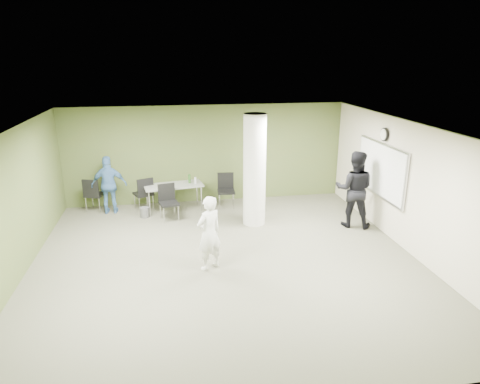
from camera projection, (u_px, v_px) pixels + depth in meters
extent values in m
plane|color=#4C4C3C|center=(226.00, 261.00, 8.96)|extent=(8.00, 8.00, 0.00)
plane|color=white|center=(225.00, 128.00, 8.10)|extent=(8.00, 8.00, 0.00)
cube|color=#505C2B|center=(207.00, 154.00, 12.28)|extent=(8.00, 2.80, 0.02)
cube|color=#505C2B|center=(11.00, 210.00, 7.89)|extent=(0.02, 8.00, 2.80)
cube|color=beige|center=(410.00, 188.00, 9.17)|extent=(0.02, 8.00, 2.80)
cylinder|color=silver|center=(255.00, 170.00, 10.56)|extent=(0.56, 0.56, 2.80)
cube|color=silver|center=(381.00, 170.00, 10.25)|extent=(0.04, 2.30, 1.30)
cube|color=white|center=(380.00, 170.00, 10.25)|extent=(0.02, 2.20, 1.20)
cylinder|color=black|center=(384.00, 134.00, 9.99)|extent=(0.05, 0.32, 0.32)
cylinder|color=white|center=(383.00, 134.00, 9.99)|extent=(0.02, 0.26, 0.26)
cube|color=gray|center=(174.00, 185.00, 11.66)|extent=(1.65, 0.92, 0.04)
cylinder|color=silver|center=(150.00, 204.00, 11.32)|extent=(0.04, 0.04, 0.70)
cylinder|color=silver|center=(201.00, 199.00, 11.74)|extent=(0.04, 0.04, 0.70)
cylinder|color=silver|center=(147.00, 198.00, 11.81)|extent=(0.04, 0.04, 0.70)
cylinder|color=silver|center=(197.00, 193.00, 12.24)|extent=(0.04, 0.04, 0.70)
cylinder|color=#26501A|center=(189.00, 179.00, 11.78)|extent=(0.07, 0.07, 0.25)
cylinder|color=#B2B2B7|center=(195.00, 180.00, 11.75)|extent=(0.06, 0.06, 0.18)
cylinder|color=#4C4C4C|center=(145.00, 212.00, 11.35)|extent=(0.24, 0.24, 0.27)
cube|color=black|center=(95.00, 195.00, 11.74)|extent=(0.59, 0.59, 0.05)
cube|color=black|center=(90.00, 188.00, 11.46)|extent=(0.44, 0.18, 0.46)
cylinder|color=silver|center=(106.00, 201.00, 11.97)|extent=(0.02, 0.02, 0.44)
cylinder|color=silver|center=(93.00, 200.00, 12.02)|extent=(0.02, 0.02, 0.44)
cylinder|color=silver|center=(100.00, 206.00, 11.60)|extent=(0.02, 0.02, 0.44)
cylinder|color=silver|center=(86.00, 205.00, 11.66)|extent=(0.02, 0.02, 0.44)
cube|color=black|center=(143.00, 194.00, 11.80)|extent=(0.62, 0.62, 0.05)
cube|color=black|center=(145.00, 187.00, 11.55)|extent=(0.43, 0.21, 0.46)
cylinder|color=silver|center=(148.00, 199.00, 12.13)|extent=(0.02, 0.02, 0.44)
cylinder|color=silver|center=(135.00, 201.00, 11.94)|extent=(0.02, 0.02, 0.44)
cylinder|color=silver|center=(153.00, 203.00, 11.82)|extent=(0.02, 0.02, 0.44)
cylinder|color=silver|center=(140.00, 205.00, 11.62)|extent=(0.02, 0.02, 0.44)
cube|color=black|center=(169.00, 203.00, 11.07)|extent=(0.56, 0.56, 0.05)
cube|color=black|center=(166.00, 192.00, 11.18)|extent=(0.44, 0.14, 0.45)
cylinder|color=silver|center=(164.00, 215.00, 10.90)|extent=(0.02, 0.02, 0.43)
cylinder|color=silver|center=(178.00, 213.00, 11.05)|extent=(0.02, 0.02, 0.43)
cylinder|color=silver|center=(160.00, 211.00, 11.24)|extent=(0.02, 0.02, 0.43)
cylinder|color=silver|center=(175.00, 209.00, 11.38)|extent=(0.02, 0.02, 0.43)
cube|color=black|center=(226.00, 191.00, 12.00)|extent=(0.51, 0.51, 0.05)
cube|color=black|center=(226.00, 180.00, 12.13)|extent=(0.46, 0.07, 0.46)
cylinder|color=silver|center=(220.00, 202.00, 11.87)|extent=(0.02, 0.02, 0.44)
cylinder|color=silver|center=(234.00, 202.00, 11.91)|extent=(0.02, 0.02, 0.44)
cylinder|color=silver|center=(219.00, 198.00, 12.24)|extent=(0.02, 0.02, 0.44)
cylinder|color=silver|center=(233.00, 197.00, 12.28)|extent=(0.02, 0.02, 0.44)
imported|color=white|center=(209.00, 233.00, 8.43)|extent=(0.67, 0.61, 1.54)
imported|color=black|center=(354.00, 189.00, 10.55)|extent=(1.16, 1.05, 1.93)
imported|color=#406AA0|center=(109.00, 185.00, 11.47)|extent=(0.94, 0.41, 1.58)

